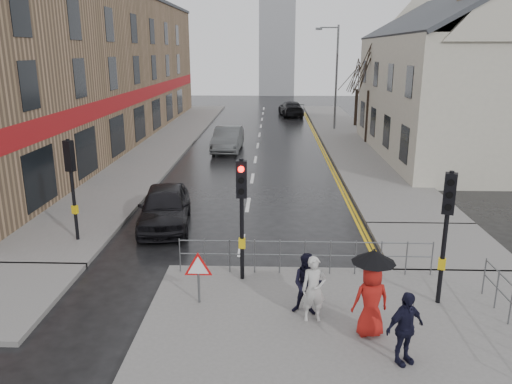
# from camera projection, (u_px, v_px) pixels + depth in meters

# --- Properties ---
(ground) EXTENTS (120.00, 120.00, 0.00)m
(ground) POSITION_uv_depth(u_px,v_px,m) (235.00, 286.00, 13.71)
(ground) COLOR black
(ground) RESTS_ON ground
(near_pavement) EXTENTS (10.00, 9.00, 0.14)m
(near_pavement) POSITION_uv_depth(u_px,v_px,m) (368.00, 363.00, 10.23)
(near_pavement) COLOR #605E5B
(near_pavement) RESTS_ON ground
(left_pavement) EXTENTS (4.00, 44.00, 0.14)m
(left_pavement) POSITION_uv_depth(u_px,v_px,m) (169.00, 139.00, 36.01)
(left_pavement) COLOR #605E5B
(left_pavement) RESTS_ON ground
(right_pavement) EXTENTS (4.00, 40.00, 0.14)m
(right_pavement) POSITION_uv_depth(u_px,v_px,m) (345.00, 136.00, 37.52)
(right_pavement) COLOR #605E5B
(right_pavement) RESTS_ON ground
(pavement_bridge_right) EXTENTS (4.00, 4.20, 0.14)m
(pavement_bridge_right) POSITION_uv_depth(u_px,v_px,m) (439.00, 246.00, 16.37)
(pavement_bridge_right) COLOR #605E5B
(pavement_bridge_right) RESTS_ON ground
(building_left_terrace) EXTENTS (8.00, 42.00, 10.00)m
(building_left_terrace) POSITION_uv_depth(u_px,v_px,m) (82.00, 69.00, 33.88)
(building_left_terrace) COLOR #947355
(building_left_terrace) RESTS_ON ground
(building_right_cream) EXTENTS (9.00, 16.40, 10.10)m
(building_right_cream) POSITION_uv_depth(u_px,v_px,m) (460.00, 76.00, 29.32)
(building_right_cream) COLOR #B0AB99
(building_right_cream) RESTS_ON ground
(church_tower) EXTENTS (5.00, 5.00, 18.00)m
(church_tower) POSITION_uv_depth(u_px,v_px,m) (277.00, 30.00, 70.80)
(church_tower) COLOR gray
(church_tower) RESTS_ON ground
(traffic_signal_near_left) EXTENTS (0.28, 0.27, 3.40)m
(traffic_signal_near_left) POSITION_uv_depth(u_px,v_px,m) (242.00, 199.00, 13.22)
(traffic_signal_near_left) COLOR black
(traffic_signal_near_left) RESTS_ON near_pavement
(traffic_signal_near_right) EXTENTS (0.34, 0.33, 3.40)m
(traffic_signal_near_right) POSITION_uv_depth(u_px,v_px,m) (447.00, 215.00, 11.91)
(traffic_signal_near_right) COLOR black
(traffic_signal_near_right) RESTS_ON near_pavement
(traffic_signal_far_left) EXTENTS (0.34, 0.33, 3.40)m
(traffic_signal_far_left) POSITION_uv_depth(u_px,v_px,m) (71.00, 172.00, 16.11)
(traffic_signal_far_left) COLOR black
(traffic_signal_far_left) RESTS_ON left_pavement
(guard_railing_front) EXTENTS (7.14, 0.04, 1.00)m
(guard_railing_front) POSITION_uv_depth(u_px,v_px,m) (305.00, 250.00, 13.99)
(guard_railing_front) COLOR #595B5E
(guard_railing_front) RESTS_ON near_pavement
(warning_sign) EXTENTS (0.80, 0.07, 1.35)m
(warning_sign) POSITION_uv_depth(u_px,v_px,m) (198.00, 269.00, 12.30)
(warning_sign) COLOR #595B5E
(warning_sign) RESTS_ON near_pavement
(street_lamp) EXTENTS (1.83, 0.25, 8.00)m
(street_lamp) POSITION_uv_depth(u_px,v_px,m) (334.00, 71.00, 39.15)
(street_lamp) COLOR #595B5E
(street_lamp) RESTS_ON right_pavement
(tree_near) EXTENTS (2.40, 2.40, 6.58)m
(tree_near) POSITION_uv_depth(u_px,v_px,m) (371.00, 68.00, 33.22)
(tree_near) COLOR black
(tree_near) RESTS_ON right_pavement
(tree_far) EXTENTS (2.40, 2.40, 5.64)m
(tree_far) POSITION_uv_depth(u_px,v_px,m) (358.00, 73.00, 41.08)
(tree_far) COLOR black
(tree_far) RESTS_ON right_pavement
(pedestrian_a) EXTENTS (0.60, 0.41, 1.58)m
(pedestrian_a) POSITION_uv_depth(u_px,v_px,m) (314.00, 289.00, 11.53)
(pedestrian_a) COLOR #B5B5B1
(pedestrian_a) RESTS_ON near_pavement
(pedestrian_b) EXTENTS (0.85, 0.72, 1.52)m
(pedestrian_b) POSITION_uv_depth(u_px,v_px,m) (308.00, 284.00, 11.83)
(pedestrian_b) COLOR black
(pedestrian_b) RESTS_ON near_pavement
(pedestrian_with_umbrella) EXTENTS (0.96, 0.96, 2.02)m
(pedestrian_with_umbrella) POSITION_uv_depth(u_px,v_px,m) (372.00, 289.00, 10.84)
(pedestrian_with_umbrella) COLOR #A81913
(pedestrian_with_umbrella) RESTS_ON near_pavement
(pedestrian_d) EXTENTS (0.98, 0.76, 1.56)m
(pedestrian_d) POSITION_uv_depth(u_px,v_px,m) (405.00, 328.00, 9.93)
(pedestrian_d) COLOR black
(pedestrian_d) RESTS_ON near_pavement
(car_parked) EXTENTS (2.33, 4.61, 1.50)m
(car_parked) POSITION_uv_depth(u_px,v_px,m) (165.00, 207.00, 18.20)
(car_parked) COLOR black
(car_parked) RESTS_ON ground
(car_mid) EXTENTS (1.83, 4.74, 1.54)m
(car_mid) POSITION_uv_depth(u_px,v_px,m) (228.00, 139.00, 31.91)
(car_mid) COLOR #444748
(car_mid) RESTS_ON ground
(car_far) EXTENTS (2.60, 5.19, 1.45)m
(car_far) POSITION_uv_depth(u_px,v_px,m) (291.00, 109.00, 49.04)
(car_far) COLOR black
(car_far) RESTS_ON ground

